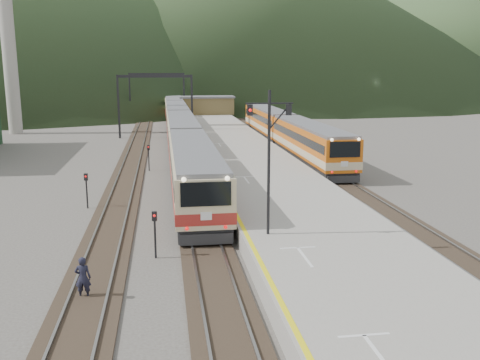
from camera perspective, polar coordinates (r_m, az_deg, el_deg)
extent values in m
cube|color=black|center=(55.46, -6.08, 2.71)|extent=(2.60, 200.00, 0.12)
cube|color=slate|center=(55.43, -6.83, 2.79)|extent=(0.10, 200.00, 0.14)
cube|color=slate|center=(55.48, -5.34, 2.83)|extent=(0.10, 200.00, 0.14)
cube|color=black|center=(55.52, -11.25, 2.56)|extent=(2.60, 200.00, 0.12)
cube|color=slate|center=(55.54, -11.99, 2.63)|extent=(0.10, 200.00, 0.14)
cube|color=slate|center=(55.46, -10.51, 2.68)|extent=(0.10, 200.00, 0.14)
cube|color=black|center=(57.04, 5.56, 2.97)|extent=(2.60, 200.00, 0.12)
cube|color=slate|center=(56.86, 4.85, 3.06)|extent=(0.10, 200.00, 0.14)
cube|color=slate|center=(57.20, 6.26, 3.08)|extent=(0.10, 200.00, 0.14)
cube|color=gray|center=(53.92, -0.04, 2.99)|extent=(8.00, 100.00, 1.00)
cube|color=black|center=(70.12, -12.82, 7.63)|extent=(0.25, 0.25, 8.00)
cube|color=black|center=(70.00, -5.15, 7.86)|extent=(0.25, 0.25, 8.00)
cube|color=black|center=(69.75, -9.09, 10.88)|extent=(9.30, 0.22, 0.35)
cube|color=black|center=(95.02, -11.66, 8.71)|extent=(0.25, 0.25, 8.00)
cube|color=black|center=(94.93, -5.98, 8.88)|extent=(0.25, 0.25, 8.00)
cube|color=black|center=(94.75, -8.90, 11.10)|extent=(9.30, 0.22, 0.35)
cylinder|color=#9E998E|center=(79.56, -23.65, 15.36)|extent=(1.80, 1.80, 30.00)
cube|color=brown|center=(93.26, -3.56, 7.88)|extent=(9.00, 4.00, 2.80)
cube|color=slate|center=(93.17, -3.57, 8.84)|extent=(9.40, 4.40, 0.30)
cone|color=#384F29|center=(209.32, -19.50, 17.01)|extent=(180.00, 180.00, 60.00)
cone|color=#384F29|center=(248.48, -0.78, 18.47)|extent=(220.00, 220.00, 75.00)
cone|color=#384F29|center=(251.60, 18.92, 14.92)|extent=(160.00, 160.00, 50.00)
cube|color=#C2B088|center=(35.92, -4.94, 0.99)|extent=(3.01, 20.21, 3.67)
cube|color=#C2B088|center=(56.38, -6.17, 4.91)|extent=(3.01, 20.21, 3.67)
cube|color=#C2B088|center=(76.97, -6.75, 6.74)|extent=(3.01, 20.21, 3.67)
cube|color=#C2B088|center=(97.62, -7.09, 7.80)|extent=(3.01, 20.21, 3.67)
cube|color=#C2B088|center=(118.29, -7.31, 8.48)|extent=(3.01, 20.21, 3.67)
cube|color=#BF570F|center=(50.16, 7.46, 3.95)|extent=(2.89, 19.44, 3.53)
cube|color=#BF570F|center=(69.44, 3.04, 6.20)|extent=(2.89, 19.44, 3.53)
cylinder|color=black|center=(24.99, 3.09, 1.72)|extent=(0.14, 0.14, 6.83)
cube|color=black|center=(24.65, 3.16, 8.17)|extent=(2.20, 0.14, 0.07)
cube|color=black|center=(24.54, 1.06, 7.47)|extent=(0.26, 0.19, 0.50)
cube|color=black|center=(24.84, 5.22, 7.48)|extent=(0.26, 0.19, 0.50)
cylinder|color=black|center=(25.52, -9.04, -6.10)|extent=(0.10, 0.10, 2.00)
cube|color=black|center=(25.22, -9.12, -3.83)|extent=(0.25, 0.20, 0.45)
cylinder|color=black|center=(47.27, -9.70, 2.18)|extent=(0.10, 0.10, 2.00)
cube|color=black|center=(47.11, -9.75, 3.44)|extent=(0.25, 0.21, 0.45)
cylinder|color=black|center=(35.39, -16.02, -1.36)|extent=(0.10, 0.10, 2.00)
cube|color=black|center=(35.17, -16.12, 0.31)|extent=(0.23, 0.18, 0.45)
imported|color=black|center=(21.89, -16.41, -9.97)|extent=(0.64, 0.44, 1.69)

